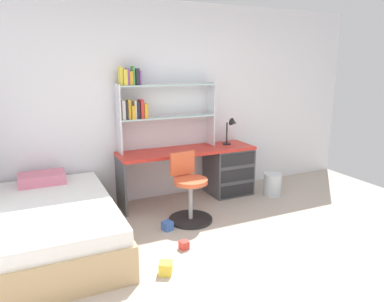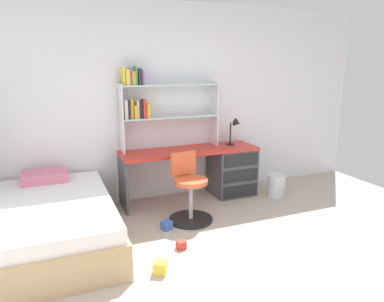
{
  "view_description": "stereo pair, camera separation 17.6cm",
  "coord_description": "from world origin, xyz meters",
  "px_view_note": "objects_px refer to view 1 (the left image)",
  "views": [
    {
      "loc": [
        -1.83,
        -2.0,
        1.8
      ],
      "look_at": [
        -0.21,
        1.51,
        0.87
      ],
      "focal_mm": 33.2,
      "sensor_mm": 36.0,
      "label": 1
    },
    {
      "loc": [
        -1.67,
        -2.07,
        1.8
      ],
      "look_at": [
        -0.21,
        1.51,
        0.87
      ],
      "focal_mm": 33.2,
      "sensor_mm": 36.0,
      "label": 2
    }
  ],
  "objects_px": {
    "desk": "(219,168)",
    "toy_block_yellow_4": "(166,268)",
    "swivel_chair": "(189,194)",
    "toy_block_red_3": "(184,245)",
    "bed_platform": "(48,226)",
    "toy_block_blue_0": "(167,226)",
    "waste_bin": "(272,184)",
    "desk_lamp": "(232,127)",
    "bookshelf_hutch": "(152,102)"
  },
  "relations": [
    {
      "from": "toy_block_red_3",
      "to": "toy_block_blue_0",
      "type": "bearing_deg",
      "value": 90.08
    },
    {
      "from": "bed_platform",
      "to": "waste_bin",
      "type": "xyz_separation_m",
      "value": [
        2.98,
        0.3,
        -0.08
      ]
    },
    {
      "from": "desk_lamp",
      "to": "waste_bin",
      "type": "relative_size",
      "value": 1.21
    },
    {
      "from": "desk",
      "to": "bookshelf_hutch",
      "type": "distance_m",
      "value": 1.33
    },
    {
      "from": "bed_platform",
      "to": "toy_block_yellow_4",
      "type": "height_order",
      "value": "bed_platform"
    },
    {
      "from": "toy_block_yellow_4",
      "to": "bed_platform",
      "type": "bearing_deg",
      "value": 134.63
    },
    {
      "from": "waste_bin",
      "to": "desk_lamp",
      "type": "bearing_deg",
      "value": 141.02
    },
    {
      "from": "swivel_chair",
      "to": "toy_block_red_3",
      "type": "xyz_separation_m",
      "value": [
        -0.34,
        -0.62,
        -0.28
      ]
    },
    {
      "from": "bookshelf_hutch",
      "to": "bed_platform",
      "type": "height_order",
      "value": "bookshelf_hutch"
    },
    {
      "from": "bookshelf_hutch",
      "to": "swivel_chair",
      "type": "height_order",
      "value": "bookshelf_hutch"
    },
    {
      "from": "desk",
      "to": "bookshelf_hutch",
      "type": "bearing_deg",
      "value": 170.79
    },
    {
      "from": "desk",
      "to": "swivel_chair",
      "type": "xyz_separation_m",
      "value": [
        -0.74,
        -0.62,
        -0.07
      ]
    },
    {
      "from": "desk_lamp",
      "to": "toy_block_blue_0",
      "type": "height_order",
      "value": "desk_lamp"
    },
    {
      "from": "toy_block_yellow_4",
      "to": "toy_block_blue_0",
      "type": "bearing_deg",
      "value": 67.96
    },
    {
      "from": "desk_lamp",
      "to": "swivel_chair",
      "type": "height_order",
      "value": "desk_lamp"
    },
    {
      "from": "swivel_chair",
      "to": "toy_block_yellow_4",
      "type": "distance_m",
      "value": 1.19
    },
    {
      "from": "bed_platform",
      "to": "toy_block_blue_0",
      "type": "xyz_separation_m",
      "value": [
        1.22,
        -0.11,
        -0.19
      ]
    },
    {
      "from": "bookshelf_hutch",
      "to": "toy_block_yellow_4",
      "type": "distance_m",
      "value": 2.21
    },
    {
      "from": "desk",
      "to": "toy_block_yellow_4",
      "type": "relative_size",
      "value": 16.69
    },
    {
      "from": "desk",
      "to": "bed_platform",
      "type": "relative_size",
      "value": 0.99
    },
    {
      "from": "desk",
      "to": "toy_block_yellow_4",
      "type": "xyz_separation_m",
      "value": [
        -1.4,
        -1.58,
        -0.34
      ]
    },
    {
      "from": "toy_block_blue_0",
      "to": "toy_block_red_3",
      "type": "height_order",
      "value": "toy_block_blue_0"
    },
    {
      "from": "swivel_chair",
      "to": "toy_block_red_3",
      "type": "bearing_deg",
      "value": -118.72
    },
    {
      "from": "bookshelf_hutch",
      "to": "toy_block_red_3",
      "type": "height_order",
      "value": "bookshelf_hutch"
    },
    {
      "from": "bed_platform",
      "to": "waste_bin",
      "type": "distance_m",
      "value": 3.0
    },
    {
      "from": "waste_bin",
      "to": "toy_block_yellow_4",
      "type": "relative_size",
      "value": 2.82
    },
    {
      "from": "swivel_chair",
      "to": "toy_block_red_3",
      "type": "relative_size",
      "value": 9.77
    },
    {
      "from": "desk",
      "to": "toy_block_blue_0",
      "type": "bearing_deg",
      "value": -144.32
    },
    {
      "from": "bed_platform",
      "to": "toy_block_yellow_4",
      "type": "xyz_separation_m",
      "value": [
        0.9,
        -0.91,
        -0.19
      ]
    },
    {
      "from": "desk_lamp",
      "to": "waste_bin",
      "type": "distance_m",
      "value": 1.0
    },
    {
      "from": "bed_platform",
      "to": "desk_lamp",
      "type": "bearing_deg",
      "value": 15.08
    },
    {
      "from": "bookshelf_hutch",
      "to": "desk_lamp",
      "type": "xyz_separation_m",
      "value": [
        1.13,
        -0.13,
        -0.38
      ]
    },
    {
      "from": "waste_bin",
      "to": "desk",
      "type": "bearing_deg",
      "value": 151.91
    },
    {
      "from": "toy_block_red_3",
      "to": "desk_lamp",
      "type": "bearing_deg",
      "value": 44.12
    },
    {
      "from": "toy_block_red_3",
      "to": "toy_block_yellow_4",
      "type": "relative_size",
      "value": 0.74
    },
    {
      "from": "bookshelf_hutch",
      "to": "waste_bin",
      "type": "relative_size",
      "value": 4.19
    },
    {
      "from": "desk_lamp",
      "to": "waste_bin",
      "type": "height_order",
      "value": "desk_lamp"
    },
    {
      "from": "desk",
      "to": "desk_lamp",
      "type": "relative_size",
      "value": 4.87
    },
    {
      "from": "bed_platform",
      "to": "toy_block_red_3",
      "type": "xyz_separation_m",
      "value": [
        1.22,
        -0.57,
        -0.2
      ]
    },
    {
      "from": "desk_lamp",
      "to": "toy_block_yellow_4",
      "type": "bearing_deg",
      "value": -135.48
    },
    {
      "from": "bookshelf_hutch",
      "to": "swivel_chair",
      "type": "distance_m",
      "value": 1.29
    },
    {
      "from": "toy_block_yellow_4",
      "to": "swivel_chair",
      "type": "bearing_deg",
      "value": 55.19
    },
    {
      "from": "swivel_chair",
      "to": "toy_block_blue_0",
      "type": "height_order",
      "value": "swivel_chair"
    },
    {
      "from": "desk_lamp",
      "to": "toy_block_red_3",
      "type": "xyz_separation_m",
      "value": [
        -1.29,
        -1.25,
        -0.92
      ]
    },
    {
      "from": "waste_bin",
      "to": "toy_block_yellow_4",
      "type": "bearing_deg",
      "value": -149.77
    },
    {
      "from": "desk_lamp",
      "to": "toy_block_yellow_4",
      "type": "height_order",
      "value": "desk_lamp"
    },
    {
      "from": "swivel_chair",
      "to": "toy_block_red_3",
      "type": "distance_m",
      "value": 0.76
    },
    {
      "from": "bookshelf_hutch",
      "to": "desk_lamp",
      "type": "distance_m",
      "value": 1.2
    },
    {
      "from": "desk_lamp",
      "to": "swivel_chair",
      "type": "distance_m",
      "value": 1.31
    },
    {
      "from": "waste_bin",
      "to": "toy_block_blue_0",
      "type": "relative_size",
      "value": 3.07
    }
  ]
}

